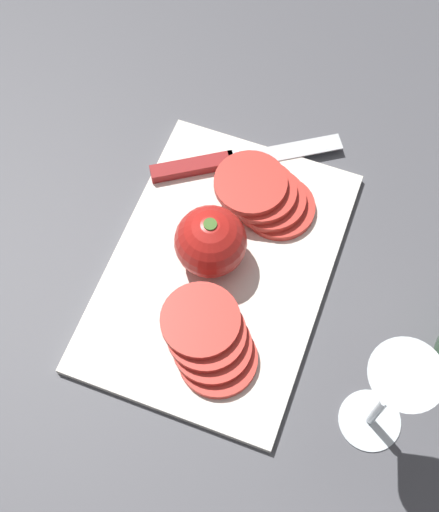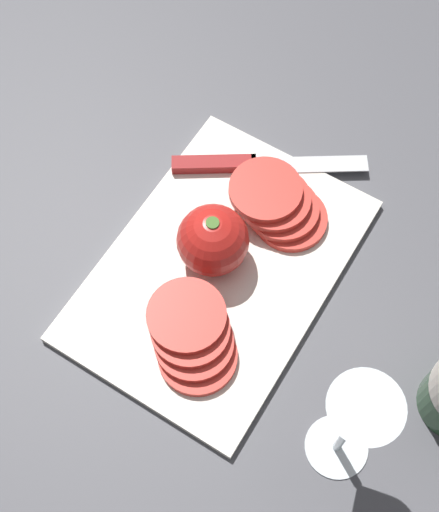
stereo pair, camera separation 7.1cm
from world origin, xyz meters
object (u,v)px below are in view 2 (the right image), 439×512
object	(u,v)px
wine_glass	(355,421)
knife	(234,164)
whole_tomato	(213,240)
tomato_slice_stack_far	(192,336)
tomato_slice_stack_near	(278,204)

from	to	relation	value
wine_glass	knife	world-z (taller)	wine_glass
wine_glass	whole_tomato	bearing A→B (deg)	62.59
knife	tomato_slice_stack_far	bearing A→B (deg)	-103.33
knife	tomato_slice_stack_far	distance (m)	0.24
tomato_slice_stack_far	wine_glass	bearing A→B (deg)	-94.66
whole_tomato	wine_glass	bearing A→B (deg)	-117.41
wine_glass	tomato_slice_stack_far	bearing A→B (deg)	85.34
wine_glass	knife	distance (m)	0.38
whole_tomato	tomato_slice_stack_near	distance (m)	0.10
whole_tomato	tomato_slice_stack_far	size ratio (longest dim) A/B	0.72
whole_tomato	tomato_slice_stack_near	bearing A→B (deg)	-20.76
wine_glass	tomato_slice_stack_near	size ratio (longest dim) A/B	1.36
knife	wine_glass	bearing A→B (deg)	-74.59
wine_glass	tomato_slice_stack_near	distance (m)	0.30
wine_glass	tomato_slice_stack_near	xyz separation A→B (m)	(0.21, 0.20, -0.09)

